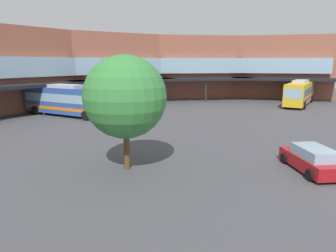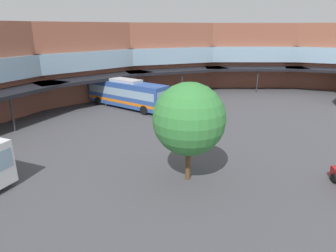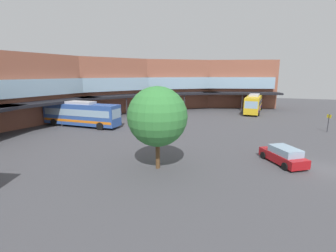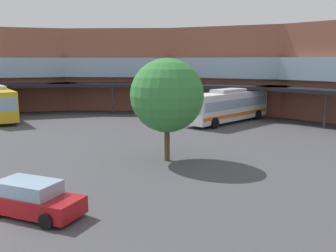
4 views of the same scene
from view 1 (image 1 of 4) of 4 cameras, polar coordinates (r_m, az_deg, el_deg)
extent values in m
cube|color=#93543F|center=(57.63, 20.72, 10.42)|extent=(9.91, 17.52, 10.76)
cube|color=#8CADC6|center=(57.03, 20.83, 10.76)|extent=(9.73, 15.98, 2.51)
cube|color=black|center=(52.75, 21.26, 8.33)|extent=(7.97, 17.03, 0.40)
cylinder|color=#2D2D33|center=(51.29, 21.35, 6.22)|extent=(0.20, 0.20, 3.59)
cube|color=#93543F|center=(54.87, 5.45, 11.09)|extent=(14.57, 16.92, 10.76)
cube|color=#8CADC6|center=(54.28, 5.61, 11.45)|extent=(13.80, 15.72, 2.51)
cube|color=black|center=(50.10, 6.79, 8.90)|extent=(12.95, 15.75, 0.40)
cylinder|color=#2D2D33|center=(48.69, 7.23, 6.68)|extent=(0.20, 0.20, 3.59)
cube|color=#93543F|center=(50.48, -10.46, 10.85)|extent=(17.19, 13.94, 10.76)
cube|color=#8CADC6|center=(49.91, -10.24, 11.26)|extent=(15.92, 13.26, 2.51)
cube|color=black|center=(45.89, -8.23, 8.56)|extent=(16.12, 12.25, 0.40)
cylinder|color=#2D2D33|center=(44.56, -7.38, 6.17)|extent=(0.20, 0.20, 3.59)
cube|color=#93543F|center=(44.74, -27.39, 9.56)|extent=(17.38, 9.00, 10.76)
cube|color=#8CADC6|center=(44.19, -27.11, 10.03)|extent=(15.80, 8.92, 2.51)
cube|color=black|center=(40.34, -24.14, 7.15)|extent=(17.01, 7.03, 0.40)
cylinder|color=#2D2D33|center=(39.11, -22.81, 4.48)|extent=(0.20, 0.20, 3.59)
cube|color=gold|center=(49.18, 23.88, 5.86)|extent=(12.17, 3.41, 3.00)
cube|color=#8CADC6|center=(49.15, 23.92, 6.28)|extent=(11.46, 3.41, 0.96)
cube|color=purple|center=(49.26, 23.80, 4.89)|extent=(11.93, 3.42, 0.36)
cube|color=#8CADC6|center=(43.27, 22.82, 5.70)|extent=(0.28, 2.27, 1.32)
cube|color=#B2B2B7|center=(49.05, 24.05, 7.81)|extent=(4.44, 2.10, 0.36)
cylinder|color=black|center=(45.13, 24.63, 3.64)|extent=(1.12, 0.38, 1.10)
cylinder|color=black|center=(45.50, 21.42, 3.97)|extent=(1.12, 0.38, 1.10)
cylinder|color=black|center=(53.21, 25.75, 4.68)|extent=(1.12, 0.38, 1.10)
cylinder|color=black|center=(53.52, 23.01, 4.96)|extent=(1.12, 0.38, 1.10)
cube|color=#2D519E|center=(37.87, -18.80, 4.68)|extent=(2.67, 12.10, 3.04)
cube|color=#8CADC6|center=(37.82, -18.83, 5.23)|extent=(2.71, 11.37, 0.97)
cube|color=orange|center=(37.98, -18.71, 3.41)|extent=(2.69, 11.86, 0.37)
cube|color=#8CADC6|center=(33.75, -11.77, 4.85)|extent=(2.28, 0.13, 1.34)
cube|color=#B2B2B7|center=(37.70, -18.97, 7.24)|extent=(1.84, 4.36, 0.36)
cylinder|color=black|center=(36.17, -12.66, 2.59)|extent=(0.31, 1.10, 1.10)
cylinder|color=black|center=(34.27, -15.46, 1.92)|extent=(0.31, 1.10, 1.10)
cylinder|color=black|center=(41.92, -21.28, 3.34)|extent=(0.31, 1.10, 1.10)
cylinder|color=black|center=(40.30, -24.04, 2.79)|extent=(0.31, 1.10, 1.10)
cube|color=#A51419|center=(19.80, 25.63, -6.23)|extent=(4.66, 3.93, 0.75)
cube|color=#8CADC6|center=(19.41, 26.19, -4.56)|extent=(3.08, 2.78, 0.60)
cylinder|color=black|center=(20.63, 21.34, -5.80)|extent=(0.67, 0.55, 0.66)
cylinder|color=black|center=(21.50, 25.62, -5.45)|extent=(0.67, 0.55, 0.66)
cylinder|color=black|center=(18.25, 25.50, -8.49)|extent=(0.67, 0.55, 0.66)
cylinder|color=brown|center=(18.13, -7.93, -3.53)|extent=(0.36, 0.36, 3.06)
sphere|color=#38843D|center=(17.58, -8.20, 5.51)|extent=(4.87, 4.87, 4.87)
camera|label=2|loc=(4.11, -152.72, 54.88)|focal=31.77mm
camera|label=3|loc=(4.99, -118.20, 10.23)|focal=26.26mm
camera|label=4|loc=(35.70, 33.88, 10.62)|focal=41.47mm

